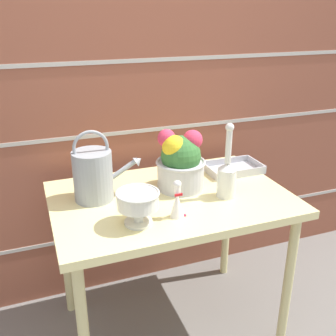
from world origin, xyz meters
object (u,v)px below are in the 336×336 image
Objects in this scene: flower_planter at (180,161)px; figurine_vase at (177,202)px; glass_decanter at (227,175)px; crystal_pedestal_bowl at (138,202)px; watering_can at (94,174)px; wire_tray at (233,169)px.

figurine_vase is at bearing -114.61° from flower_planter.
flower_planter is at bearing 135.83° from glass_decanter.
flower_planter is 0.28m from figurine_vase.
watering_can is at bearing 112.79° from crystal_pedestal_bowl.
crystal_pedestal_bowl is 0.50× the size of glass_decanter.
watering_can is 1.11× the size of wire_tray.
flower_planter is 0.84× the size of glass_decanter.
figurine_vase reaches higher than wire_tray.
wire_tray is (0.45, 0.34, -0.05)m from figurine_vase.
figurine_vase is (-0.27, -0.10, -0.04)m from glass_decanter.
flower_planter is 0.22m from glass_decanter.
watering_can is 0.93× the size of glass_decanter.
flower_planter is at bearing -3.83° from watering_can.
crystal_pedestal_bowl is at bearing -167.50° from glass_decanter.
watering_can reaches higher than figurine_vase.
figurine_vase is at bearing -0.44° from crystal_pedestal_bowl.
watering_can is at bearing 176.17° from flower_planter.
crystal_pedestal_bowl is 1.07× the size of figurine_vase.
watering_can is 0.58m from glass_decanter.
wire_tray is at bearing 37.45° from figurine_vase.
glass_decanter reaches higher than figurine_vase.
glass_decanter is at bearing 19.65° from figurine_vase.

